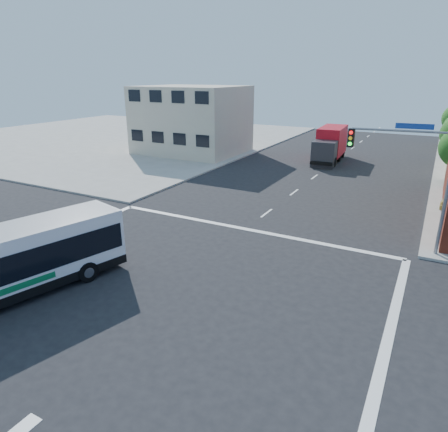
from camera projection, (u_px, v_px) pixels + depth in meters
The scene contains 5 objects.
ground at pixel (153, 299), 17.59m from camera, with size 120.00×120.00×0.00m, color black.
sidewalk_nw at pixel (112, 137), 62.19m from camera, with size 50.00×50.00×0.15m, color gray.
building_west at pixel (192, 120), 48.70m from camera, with size 12.06×10.06×8.00m.
signal_mast_ne at pixel (415, 163), 20.69m from camera, with size 7.91×1.13×8.07m.
box_truck at pixel (330, 145), 44.63m from camera, with size 2.90×8.42×3.73m.
Camera 1 is at (10.00, -12.04, 9.36)m, focal length 32.00 mm.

